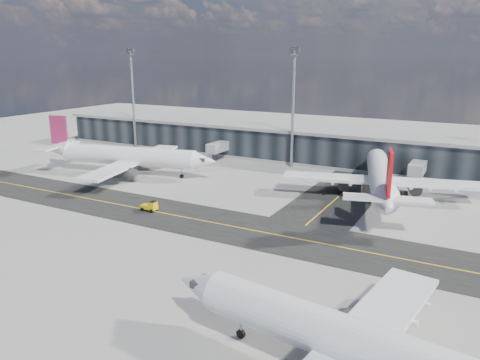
{
  "coord_description": "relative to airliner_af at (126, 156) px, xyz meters",
  "views": [
    {
      "loc": [
        42.57,
        -58.44,
        26.96
      ],
      "look_at": [
        3.73,
        13.88,
        5.0
      ],
      "focal_mm": 35.0,
      "sensor_mm": 36.0,
      "label": 1
    }
  ],
  "objects": [
    {
      "name": "airliner_redtail",
      "position": [
        56.36,
        7.61,
        0.04
      ],
      "size": [
        37.78,
        43.91,
        13.17
      ],
      "rotation": [
        0.0,
        0.0,
        0.26
      ],
      "color": "white",
      "rests_on": "ground"
    },
    {
      "name": "taxiway_lanes",
      "position": [
        34.87,
        -11.93,
        -4.3
      ],
      "size": [
        180.0,
        63.0,
        0.03
      ],
      "color": "black",
      "rests_on": "ground"
    },
    {
      "name": "terminal_concourse",
      "position": [
        31.0,
        32.26,
        -0.22
      ],
      "size": [
        152.0,
        19.8,
        8.8
      ],
      "color": "black",
      "rests_on": "ground"
    },
    {
      "name": "airliner_near",
      "position": [
        67.29,
        -47.3,
        -0.27
      ],
      "size": [
        41.29,
        35.34,
        12.24
      ],
      "rotation": [
        0.0,
        0.0,
        1.42
      ],
      "color": "silver",
      "rests_on": "ground"
    },
    {
      "name": "airliner_af",
      "position": [
        0.0,
        0.0,
        0.0
      ],
      "size": [
        43.84,
        37.61,
        13.04
      ],
      "rotation": [
        0.0,
        0.0,
        -1.37
      ],
      "color": "white",
      "rests_on": "ground"
    },
    {
      "name": "service_van",
      "position": [
        60.23,
        10.47,
        -3.61
      ],
      "size": [
        3.55,
        5.43,
        1.39
      ],
      "primitive_type": "imported",
      "rotation": [
        0.0,
        0.0,
        0.27
      ],
      "color": "white",
      "rests_on": "ground"
    },
    {
      "name": "baggage_tug",
      "position": [
        22.01,
        -18.93,
        -3.36
      ],
      "size": [
        3.03,
        1.58,
        1.89
      ],
      "rotation": [
        0.0,
        0.0,
        -1.57
      ],
      "color": "#DEB40B",
      "rests_on": "ground"
    },
    {
      "name": "ground",
      "position": [
        30.96,
        -22.67,
        -4.31
      ],
      "size": [
        300.0,
        300.0,
        0.0
      ],
      "primitive_type": "plane",
      "color": "gray",
      "rests_on": "ground"
    },
    {
      "name": "floodlight_masts",
      "position": [
        30.96,
        25.33,
        11.3
      ],
      "size": [
        102.5,
        0.7,
        28.9
      ],
      "color": "gray",
      "rests_on": "ground"
    }
  ]
}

